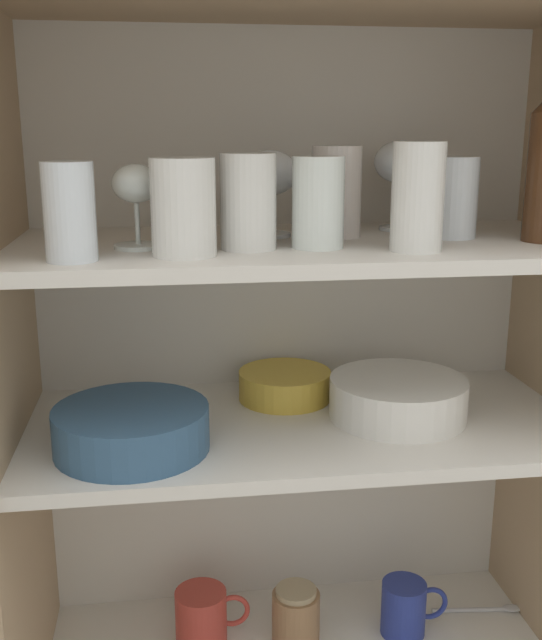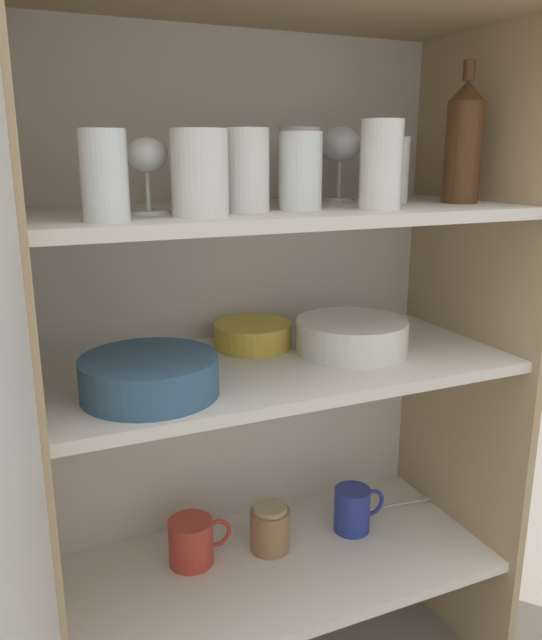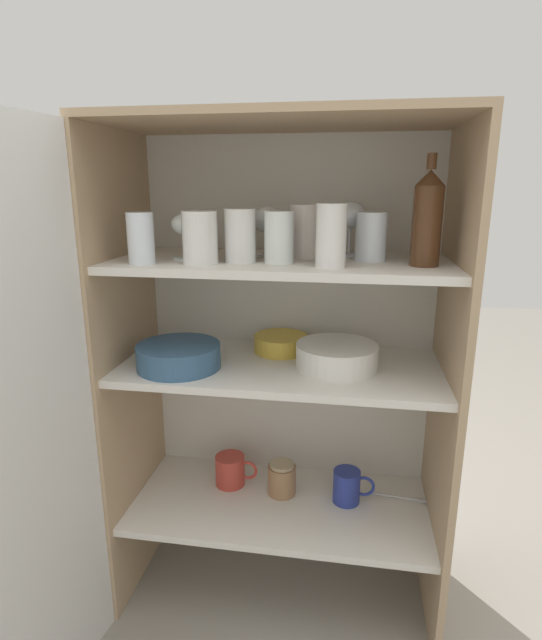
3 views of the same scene
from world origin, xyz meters
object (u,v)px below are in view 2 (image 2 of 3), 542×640
Objects in this scene: plate_stack_white at (352,336)px; mixing_bowl_large at (150,374)px; serving_bowl_small at (253,334)px; coffee_mug_primary at (192,541)px; storage_jar at (269,528)px; wine_bottle at (464,142)px.

mixing_bowl_large is at bearing -170.74° from plate_stack_white.
coffee_mug_primary is (-0.15, -0.03, -0.40)m from serving_bowl_small.
storage_jar is (0.01, -0.06, -0.40)m from serving_bowl_small.
coffee_mug_primary is (-0.50, 0.12, -0.77)m from wine_bottle.
wine_bottle is 2.54× the size of storage_jar.
plate_stack_white is at bearing 166.16° from wine_bottle.
serving_bowl_small is (-0.16, 0.11, -0.00)m from plate_stack_white.
serving_bowl_small is (-0.35, 0.15, -0.36)m from wine_bottle.
wine_bottle is 0.69m from mixing_bowl_large.
wine_bottle is 0.92m from coffee_mug_primary.
mixing_bowl_large is (-0.60, -0.02, -0.35)m from wine_bottle.
mixing_bowl_large is 0.30m from serving_bowl_small.
wine_bottle is at bearing -13.84° from plate_stack_white.
storage_jar is at bearing -7.69° from coffee_mug_primary.
mixing_bowl_large reaches higher than storage_jar.
mixing_bowl_large is at bearing -144.91° from serving_bowl_small.
storage_jar is at bearing 24.59° from mixing_bowl_large.
coffee_mug_primary is (0.10, 0.14, -0.41)m from mixing_bowl_large.
serving_bowl_small is 0.41m from storage_jar.
mixing_bowl_large reaches higher than coffee_mug_primary.
serving_bowl_small is 1.56× the size of storage_jar.
wine_bottle reaches higher than plate_stack_white.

